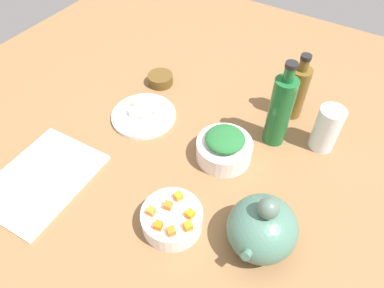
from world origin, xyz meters
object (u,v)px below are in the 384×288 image
object	(u,v)px
cutting_board	(42,179)
bottle_1	(296,91)
teapot	(262,228)
plate_tofu	(144,116)
bottle_0	(280,110)
drinking_glass_0	(327,129)
bowl_greens	(224,150)
bowl_carrots	(172,219)
bowl_small_side	(160,79)

from	to	relation	value
cutting_board	bottle_1	distance (cm)	77.16
cutting_board	teapot	xyz separation A→B (cm)	(-14.39, 57.07, 6.22)
cutting_board	teapot	bearing A→B (deg)	104.15
teapot	bottle_1	xyz separation A→B (cm)	(-45.98, -9.79, 2.33)
plate_tofu	teapot	size ratio (longest dim) A/B	1.12
plate_tofu	bottle_0	distance (cm)	42.01
bottle_0	drinking_glass_0	xyz separation A→B (cm)	(-4.95, 12.81, -4.62)
plate_tofu	drinking_glass_0	size ratio (longest dim) A/B	1.46
teapot	drinking_glass_0	world-z (taller)	teapot
bowl_greens	bottle_1	world-z (taller)	bottle_1
cutting_board	bowl_carrots	world-z (taller)	bowl_carrots
plate_tofu	bottle_0	size ratio (longest dim) A/B	0.75
cutting_board	bowl_greens	world-z (taller)	bowl_greens
bowl_greens	drinking_glass_0	world-z (taller)	drinking_glass_0
cutting_board	bottle_0	bearing A→B (deg)	135.00
cutting_board	bowl_small_side	bearing A→B (deg)	176.46
bowl_carrots	teapot	xyz separation A→B (cm)	(-6.89, 19.68, 4.11)
bowl_small_side	bowl_greens	bearing A→B (deg)	62.67
bottle_1	teapot	bearing A→B (deg)	12.02
bottle_0	bottle_1	world-z (taller)	bottle_0
plate_tofu	bottle_1	world-z (taller)	bottle_1
cutting_board	teapot	size ratio (longest dim) A/B	1.67
bowl_carrots	bottle_1	distance (cm)	54.18
teapot	bottle_1	world-z (taller)	bottle_1
cutting_board	bowl_carrots	size ratio (longest dim) A/B	2.04
teapot	bowl_carrots	bearing A→B (deg)	-70.69
cutting_board	bowl_small_side	distance (cm)	50.99
cutting_board	bottle_1	size ratio (longest dim) A/B	1.38
plate_tofu	teapot	distance (cm)	52.81
cutting_board	bowl_greens	size ratio (longest dim) A/B	1.93
bottle_0	drinking_glass_0	world-z (taller)	bottle_0
plate_tofu	teapot	bearing A→B (deg)	67.86
bowl_carrots	bottle_0	xyz separation A→B (cm)	(-39.48, 9.57, 8.92)
bowl_small_side	bottle_0	world-z (taller)	bottle_0
drinking_glass_0	plate_tofu	bearing A→B (deg)	-70.90
bowl_carrots	drinking_glass_0	xyz separation A→B (cm)	(-44.43, 22.38, 4.30)
bowl_small_side	cutting_board	bearing A→B (deg)	-3.54
cutting_board	bowl_greens	distance (cm)	50.17
bowl_greens	bowl_small_side	xyz separation A→B (cm)	(-17.86, -34.55, -1.22)
plate_tofu	bowl_carrots	distance (cm)	39.38
bowl_carrots	teapot	bearing A→B (deg)	109.31
bottle_0	bowl_greens	bearing A→B (deg)	-33.59
plate_tofu	bowl_small_side	size ratio (longest dim) A/B	2.35
bottle_0	drinking_glass_0	distance (cm)	14.49
bowl_greens	drinking_glass_0	size ratio (longest dim) A/B	1.12
plate_tofu	bottle_0	world-z (taller)	bottle_0
bowl_greens	teapot	world-z (taller)	teapot
bottle_1	drinking_glass_0	bearing A→B (deg)	55.95
bowl_greens	bottle_1	bearing A→B (deg)	160.70
bowl_greens	bowl_small_side	bearing A→B (deg)	-117.33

